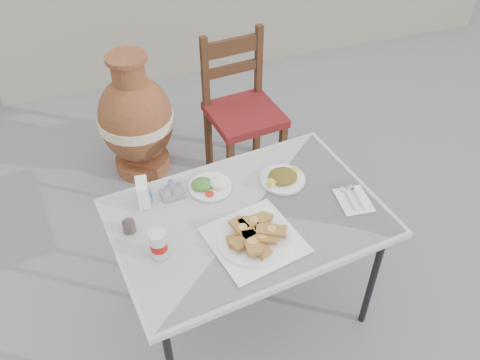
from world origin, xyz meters
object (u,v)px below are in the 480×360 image
object	(u,v)px
chair	(242,109)
terracotta_urn	(136,120)
condiment_caddy	(173,191)
salad_rice_plate	(210,185)
salad_chopped_plate	(283,177)
soda_can	(159,244)
napkin_holder	(143,193)
pide_plate	(254,234)
cola_glass	(129,224)
cafe_table	(248,223)

from	to	relation	value
chair	terracotta_urn	world-z (taller)	chair
condiment_caddy	chair	bearing A→B (deg)	53.51
salad_rice_plate	salad_chopped_plate	distance (m)	0.33
salad_rice_plate	salad_chopped_plate	xyz separation A→B (m)	(0.32, -0.06, -0.00)
soda_can	terracotta_urn	bearing A→B (deg)	85.19
napkin_holder	condiment_caddy	size ratio (longest dim) A/B	1.08
soda_can	condiment_caddy	size ratio (longest dim) A/B	1.14
salad_chopped_plate	chair	xyz separation A→B (m)	(0.11, 0.87, -0.22)
terracotta_urn	pide_plate	bearing A→B (deg)	-79.74
cola_glass	terracotta_urn	world-z (taller)	terracotta_urn
soda_can	napkin_holder	distance (m)	0.30
napkin_holder	terracotta_urn	size ratio (longest dim) A/B	0.14
cola_glass	condiment_caddy	xyz separation A→B (m)	(0.21, 0.14, -0.01)
salad_chopped_plate	condiment_caddy	xyz separation A→B (m)	(-0.48, 0.07, 0.01)
cola_glass	condiment_caddy	world-z (taller)	cola_glass
cafe_table	chair	distance (m)	1.08
cafe_table	salad_chopped_plate	distance (m)	0.27
salad_chopped_plate	napkin_holder	world-z (taller)	napkin_holder
soda_can	cola_glass	bearing A→B (deg)	118.31
pide_plate	cola_glass	xyz separation A→B (m)	(-0.45, 0.21, 0.00)
pide_plate	soda_can	distance (m)	0.37
chair	salad_chopped_plate	bearing A→B (deg)	-103.40
terracotta_urn	soda_can	bearing A→B (deg)	-94.81
salad_rice_plate	napkin_holder	size ratio (longest dim) A/B	1.67
soda_can	condiment_caddy	world-z (taller)	soda_can
salad_rice_plate	soda_can	xyz separation A→B (m)	(-0.29, -0.30, 0.04)
salad_chopped_plate	cola_glass	size ratio (longest dim) A/B	2.46
soda_can	napkin_holder	xyz separation A→B (m)	(-0.00, 0.30, -0.00)
cafe_table	terracotta_urn	world-z (taller)	terracotta_urn
condiment_caddy	pide_plate	bearing A→B (deg)	-55.65
salad_chopped_plate	chair	world-z (taller)	chair
pide_plate	cola_glass	distance (m)	0.50
salad_chopped_plate	cola_glass	xyz separation A→B (m)	(-0.69, -0.08, 0.02)
pide_plate	condiment_caddy	bearing A→B (deg)	124.35
cafe_table	salad_rice_plate	distance (m)	0.24
cafe_table	soda_can	bearing A→B (deg)	-166.83
salad_rice_plate	condiment_caddy	bearing A→B (deg)	177.17
condiment_caddy	salad_rice_plate	bearing A→B (deg)	-2.83
salad_rice_plate	condiment_caddy	distance (m)	0.16
cafe_table	napkin_holder	bearing A→B (deg)	151.45
salad_chopped_plate	soda_can	world-z (taller)	soda_can
terracotta_urn	condiment_caddy	bearing A→B (deg)	-89.45
salad_chopped_plate	soda_can	xyz separation A→B (m)	(-0.61, -0.24, 0.04)
napkin_holder	terracotta_urn	distance (m)	1.11
cafe_table	napkin_holder	world-z (taller)	napkin_holder
salad_chopped_plate	chair	size ratio (longest dim) A/B	0.22
salad_rice_plate	cola_glass	size ratio (longest dim) A/B	2.32
pide_plate	chair	size ratio (longest dim) A/B	0.43
pide_plate	terracotta_urn	xyz separation A→B (m)	(-0.25, 1.39, -0.33)
chair	pide_plate	bearing A→B (deg)	-112.95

